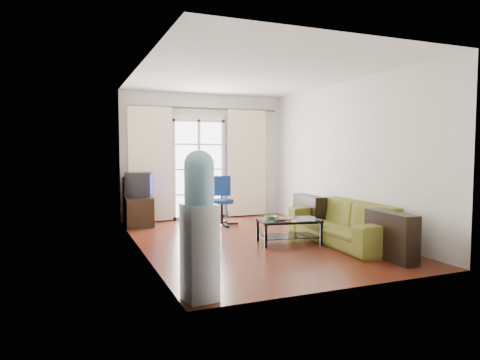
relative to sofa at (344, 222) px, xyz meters
name	(u,v)px	position (x,y,z in m)	size (l,w,h in m)	color
floor	(252,241)	(-1.31, 0.67, -0.33)	(5.20, 5.20, 0.00)	maroon
ceiling	(253,74)	(-1.31, 0.67, 2.37)	(5.20, 5.20, 0.00)	white
wall_back	(205,156)	(-1.31, 3.27, 1.02)	(3.60, 0.02, 2.70)	white
wall_front	(351,163)	(-1.31, -1.93, 1.02)	(3.60, 0.02, 2.70)	white
wall_left	(140,160)	(-3.11, 0.67, 1.02)	(0.02, 5.20, 2.70)	white
wall_right	(345,158)	(0.49, 0.67, 1.02)	(0.02, 5.20, 2.70)	white
french_door	(199,169)	(-1.46, 3.21, 0.75)	(1.16, 0.06, 2.15)	white
curtain_rod	(206,108)	(-1.31, 3.17, 2.05)	(0.04, 0.04, 3.30)	#4C3F2D
curtain_left	(151,164)	(-2.51, 3.15, 0.87)	(0.90, 0.07, 2.35)	#FFF4CD
curtain_right	(247,163)	(-0.36, 3.15, 0.87)	(0.90, 0.07, 2.35)	#FFF4CD
radiator	(240,202)	(-0.51, 3.17, 0.00)	(0.64, 0.12, 0.64)	gray
sofa	(344,222)	(0.00, 0.00, 0.00)	(0.98, 2.30, 0.66)	olive
coffee_table	(289,228)	(-0.84, 0.29, -0.08)	(1.04, 0.71, 0.39)	silver
bowl	(271,218)	(-1.11, 0.40, 0.08)	(0.21, 0.21, 0.05)	#2F8331
book	(284,220)	(-0.98, 0.21, 0.07)	(0.25, 0.25, 0.02)	maroon
remote	(280,221)	(-1.08, 0.15, 0.07)	(0.17, 0.05, 0.02)	black
tv_stand	(138,211)	(-2.82, 2.82, -0.05)	(0.51, 0.77, 0.57)	black
crt_tv	(137,185)	(-2.82, 2.90, 0.48)	(0.61, 0.62, 0.48)	black
task_chair	(222,211)	(-1.28, 2.26, -0.04)	(0.83, 0.83, 0.97)	black
water_cooler	(200,222)	(-2.91, -1.68, 0.45)	(0.35, 0.34, 1.49)	white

